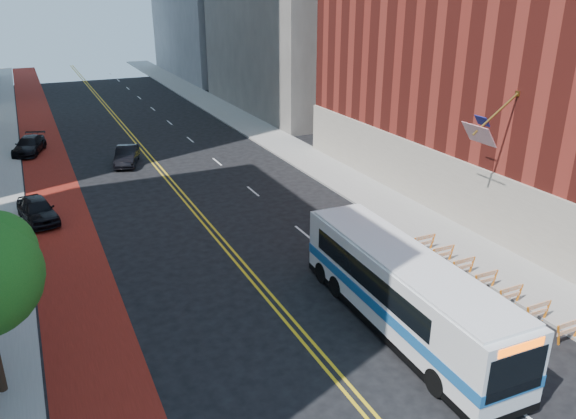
{
  "coord_description": "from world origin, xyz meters",
  "views": [
    {
      "loc": [
        -9.0,
        -13.1,
        13.61
      ],
      "look_at": [
        0.95,
        8.0,
        4.31
      ],
      "focal_mm": 35.0,
      "sensor_mm": 36.0,
      "label": 1
    }
  ],
  "objects_px": {
    "transit_bus": "(402,290)",
    "car_c": "(29,145)",
    "car_a": "(37,210)",
    "car_b": "(127,156)"
  },
  "relations": [
    {
      "from": "car_a",
      "to": "car_c",
      "type": "bearing_deg",
      "value": 78.51
    },
    {
      "from": "transit_bus",
      "to": "car_c",
      "type": "relative_size",
      "value": 2.55
    },
    {
      "from": "transit_bus",
      "to": "car_b",
      "type": "bearing_deg",
      "value": 103.58
    },
    {
      "from": "car_a",
      "to": "car_c",
      "type": "distance_m",
      "value": 16.88
    },
    {
      "from": "car_b",
      "to": "car_c",
      "type": "distance_m",
      "value": 9.96
    },
    {
      "from": "car_a",
      "to": "car_b",
      "type": "xyz_separation_m",
      "value": [
        7.22,
        9.89,
        -0.02
      ]
    },
    {
      "from": "transit_bus",
      "to": "car_c",
      "type": "distance_m",
      "value": 38.42
    },
    {
      "from": "car_c",
      "to": "car_b",
      "type": "bearing_deg",
      "value": -27.48
    },
    {
      "from": "transit_bus",
      "to": "car_c",
      "type": "height_order",
      "value": "transit_bus"
    },
    {
      "from": "car_a",
      "to": "car_b",
      "type": "height_order",
      "value": "car_a"
    }
  ]
}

